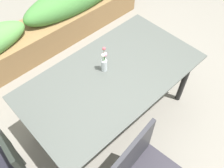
% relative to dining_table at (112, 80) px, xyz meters
% --- Properties ---
extents(ground_plane, '(12.00, 12.00, 0.00)m').
position_rel_dining_table_xyz_m(ground_plane, '(0.03, -0.05, -0.65)').
color(ground_plane, gray).
extents(dining_table, '(1.65, 0.90, 0.72)m').
position_rel_dining_table_xyz_m(dining_table, '(0.00, 0.00, 0.00)').
color(dining_table, '#4C514C').
rests_on(dining_table, ground).
extents(flower_vase, '(0.06, 0.05, 0.27)m').
position_rel_dining_table_xyz_m(flower_vase, '(-0.01, 0.09, 0.17)').
color(flower_vase, silver).
rests_on(flower_vase, dining_table).
extents(planter_box, '(3.51, 0.51, 0.70)m').
position_rel_dining_table_xyz_m(planter_box, '(-0.06, 1.49, -0.32)').
color(planter_box, olive).
rests_on(planter_box, ground).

